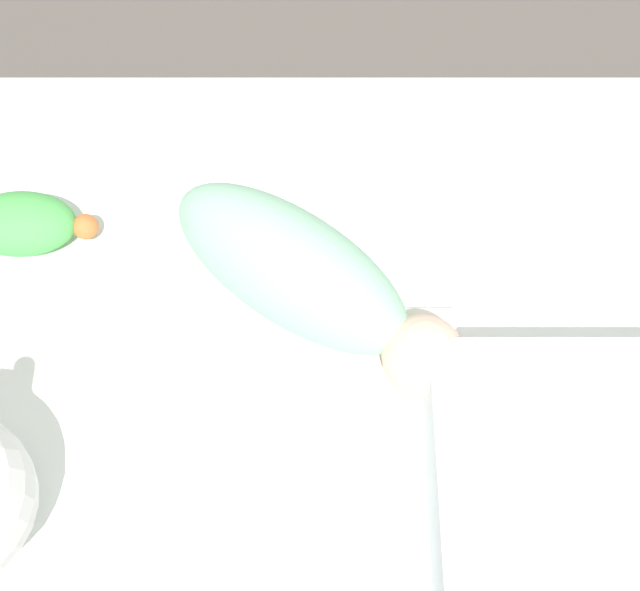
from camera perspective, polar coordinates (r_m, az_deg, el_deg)
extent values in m
plane|color=#514C47|center=(1.47, 1.55, -5.24)|extent=(12.00, 12.00, 0.00)
cube|color=white|center=(1.38, 1.64, -3.80)|extent=(1.34, 0.94, 0.19)
cube|color=white|center=(1.27, 4.22, -4.32)|extent=(0.21, 0.16, 0.02)
ellipsoid|color=#99D6B2|center=(1.25, -1.81, 1.87)|extent=(0.41, 0.36, 0.16)
sphere|color=beige|center=(1.21, 6.71, -3.88)|extent=(0.11, 0.11, 0.11)
cube|color=white|center=(1.21, 16.86, -11.36)|extent=(0.40, 0.35, 0.12)
ellipsoid|color=#51B756|center=(1.41, -18.47, 4.44)|extent=(0.17, 0.10, 0.08)
sphere|color=orange|center=(1.39, -14.66, 4.34)|extent=(0.04, 0.04, 0.04)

